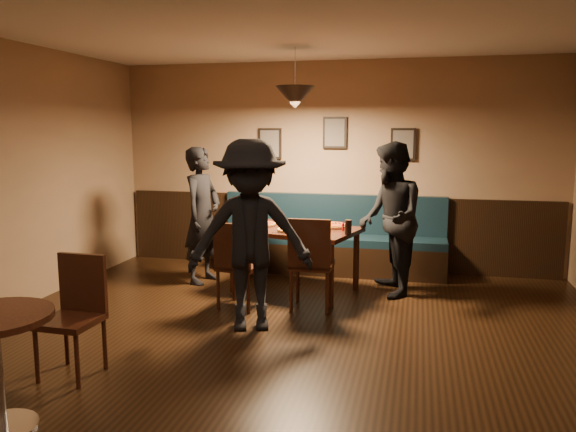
# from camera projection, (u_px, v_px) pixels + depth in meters

# --- Properties ---
(floor) EXTENTS (7.00, 7.00, 0.00)m
(floor) POSITION_uv_depth(u_px,v_px,m) (268.00, 371.00, 4.45)
(floor) COLOR black
(floor) RESTS_ON ground
(ceiling) EXTENTS (7.00, 7.00, 0.00)m
(ceiling) POSITION_uv_depth(u_px,v_px,m) (266.00, 2.00, 4.02)
(ceiling) COLOR silver
(ceiling) RESTS_ON ground
(wall_back) EXTENTS (6.00, 0.00, 6.00)m
(wall_back) POSITION_uv_depth(u_px,v_px,m) (335.00, 166.00, 7.61)
(wall_back) COLOR #8C704F
(wall_back) RESTS_ON ground
(wainscot) EXTENTS (5.88, 0.06, 1.00)m
(wainscot) POSITION_uv_depth(u_px,v_px,m) (334.00, 232.00, 7.72)
(wainscot) COLOR black
(wainscot) RESTS_ON ground
(booth_bench) EXTENTS (3.00, 0.60, 1.00)m
(booth_bench) POSITION_uv_depth(u_px,v_px,m) (331.00, 235.00, 7.46)
(booth_bench) COLOR #0F232D
(booth_bench) RESTS_ON ground
(picture_left) EXTENTS (0.32, 0.04, 0.42)m
(picture_left) POSITION_uv_depth(u_px,v_px,m) (270.00, 144.00, 7.73)
(picture_left) COLOR black
(picture_left) RESTS_ON wall_back
(picture_center) EXTENTS (0.32, 0.04, 0.42)m
(picture_center) POSITION_uv_depth(u_px,v_px,m) (335.00, 133.00, 7.51)
(picture_center) COLOR black
(picture_center) RESTS_ON wall_back
(picture_right) EXTENTS (0.32, 0.04, 0.42)m
(picture_right) POSITION_uv_depth(u_px,v_px,m) (403.00, 144.00, 7.33)
(picture_right) COLOR black
(picture_right) RESTS_ON wall_back
(pendant_lamp) EXTENTS (0.44, 0.44, 0.25)m
(pendant_lamp) POSITION_uv_depth(u_px,v_px,m) (295.00, 97.00, 6.31)
(pendant_lamp) COLOR black
(pendant_lamp) RESTS_ON ceiling
(dining_table) EXTENTS (1.60, 1.24, 0.76)m
(dining_table) POSITION_uv_depth(u_px,v_px,m) (295.00, 260.00, 6.60)
(dining_table) COLOR black
(dining_table) RESTS_ON floor
(chair_near_left) EXTENTS (0.48, 0.48, 0.94)m
(chair_near_left) POSITION_uv_depth(u_px,v_px,m) (241.00, 264.00, 5.98)
(chair_near_left) COLOR black
(chair_near_left) RESTS_ON floor
(chair_near_right) EXTENTS (0.45, 0.45, 1.00)m
(chair_near_right) POSITION_uv_depth(u_px,v_px,m) (312.00, 263.00, 5.94)
(chair_near_right) COLOR black
(chair_near_right) RESTS_ON floor
(diner_left) EXTENTS (0.51, 0.68, 1.68)m
(diner_left) POSITION_uv_depth(u_px,v_px,m) (202.00, 215.00, 6.94)
(diner_left) COLOR black
(diner_left) RESTS_ON floor
(diner_right) EXTENTS (0.86, 1.00, 1.76)m
(diner_right) POSITION_uv_depth(u_px,v_px,m) (390.00, 219.00, 6.39)
(diner_right) COLOR black
(diner_right) RESTS_ON floor
(diner_front) EXTENTS (1.32, 0.99, 1.81)m
(diner_front) POSITION_uv_depth(u_px,v_px,m) (250.00, 236.00, 5.27)
(diner_front) COLOR black
(diner_front) RESTS_ON floor
(pizza_a) EXTENTS (0.33, 0.33, 0.04)m
(pizza_a) POSITION_uv_depth(u_px,v_px,m) (262.00, 224.00, 6.71)
(pizza_a) COLOR #C57C25
(pizza_a) RESTS_ON dining_table
(pizza_b) EXTENTS (0.36, 0.36, 0.04)m
(pizza_b) POSITION_uv_depth(u_px,v_px,m) (293.00, 230.00, 6.32)
(pizza_b) COLOR #C28024
(pizza_b) RESTS_ON dining_table
(pizza_c) EXTENTS (0.47, 0.47, 0.04)m
(pizza_c) POSITION_uv_depth(u_px,v_px,m) (332.00, 225.00, 6.59)
(pizza_c) COLOR gold
(pizza_c) RESTS_ON dining_table
(soda_glass) EXTENTS (0.10, 0.10, 0.16)m
(soda_glass) POSITION_uv_depth(u_px,v_px,m) (348.00, 227.00, 6.11)
(soda_glass) COLOR black
(soda_glass) RESTS_ON dining_table
(tabasco_bottle) EXTENTS (0.03, 0.03, 0.11)m
(tabasco_bottle) POSITION_uv_depth(u_px,v_px,m) (343.00, 226.00, 6.35)
(tabasco_bottle) COLOR #AA0507
(tabasco_bottle) RESTS_ON dining_table
(napkin_a) EXTENTS (0.19, 0.19, 0.01)m
(napkin_a) POSITION_uv_depth(u_px,v_px,m) (255.00, 222.00, 6.91)
(napkin_a) COLOR #217E3C
(napkin_a) RESTS_ON dining_table
(napkin_b) EXTENTS (0.18, 0.18, 0.01)m
(napkin_b) POSITION_uv_depth(u_px,v_px,m) (241.00, 230.00, 6.41)
(napkin_b) COLOR #217D3A
(napkin_b) RESTS_ON dining_table
(cutlery_set) EXTENTS (0.21, 0.06, 0.00)m
(cutlery_set) POSITION_uv_depth(u_px,v_px,m) (288.00, 233.00, 6.20)
(cutlery_set) COLOR silver
(cutlery_set) RESTS_ON dining_table
(cafe_chair_far) EXTENTS (0.42, 0.42, 0.93)m
(cafe_chair_far) POSITION_uv_depth(u_px,v_px,m) (70.00, 318.00, 4.29)
(cafe_chair_far) COLOR black
(cafe_chair_far) RESTS_ON floor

